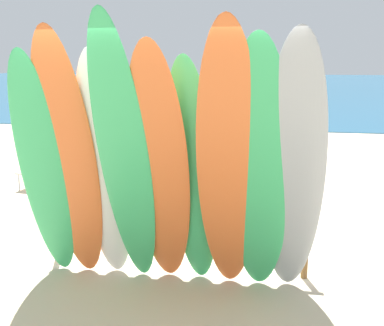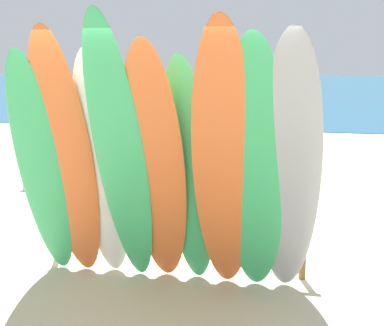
# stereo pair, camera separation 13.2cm
# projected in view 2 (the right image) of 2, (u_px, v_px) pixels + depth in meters

# --- Properties ---
(ground) EXTENTS (60.00, 60.00, 0.00)m
(ground) POSITION_uv_depth(u_px,v_px,m) (259.00, 115.00, 18.92)
(ground) COLOR beige
(ocean_water) EXTENTS (60.00, 40.00, 0.02)m
(ocean_water) POSITION_uv_depth(u_px,v_px,m) (275.00, 87.00, 34.36)
(ocean_water) COLOR #235B7F
(ocean_water) RESTS_ON ground
(surfboard_rack) EXTENTS (2.87, 0.07, 0.76)m
(surfboard_rack) POSITION_uv_depth(u_px,v_px,m) (173.00, 217.00, 5.39)
(surfboard_rack) COLOR brown
(surfboard_rack) RESTS_ON ground
(surfboard_green_0) EXTENTS (0.51, 0.82, 2.37)m
(surfboard_green_0) POSITION_uv_depth(u_px,v_px,m) (42.00, 170.00, 4.93)
(surfboard_green_0) COLOR #38B266
(surfboard_green_0) RESTS_ON ground
(surfboard_orange_1) EXTENTS (0.56, 0.84, 2.57)m
(surfboard_orange_1) POSITION_uv_depth(u_px,v_px,m) (67.00, 162.00, 4.84)
(surfboard_orange_1) COLOR orange
(surfboard_orange_1) RESTS_ON ground
(surfboard_white_2) EXTENTS (0.55, 0.80, 2.38)m
(surfboard_white_2) POSITION_uv_depth(u_px,v_px,m) (102.00, 171.00, 4.88)
(surfboard_white_2) COLOR white
(surfboard_white_2) RESTS_ON ground
(surfboard_green_3) EXTENTS (0.52, 1.07, 2.68)m
(surfboard_green_3) POSITION_uv_depth(u_px,v_px,m) (121.00, 160.00, 4.61)
(surfboard_green_3) COLOR #38B266
(surfboard_green_3) RESTS_ON ground
(surfboard_orange_4) EXTENTS (0.58, 1.01, 2.45)m
(surfboard_orange_4) POSITION_uv_depth(u_px,v_px,m) (156.00, 173.00, 4.65)
(surfboard_orange_4) COLOR orange
(surfboard_orange_4) RESTS_ON ground
(surfboard_green_5) EXTENTS (0.53, 0.80, 2.32)m
(surfboard_green_5) POSITION_uv_depth(u_px,v_px,m) (189.00, 178.00, 4.72)
(surfboard_green_5) COLOR #38B266
(surfboard_green_5) RESTS_ON ground
(surfboard_orange_6) EXTENTS (0.60, 1.09, 2.62)m
(surfboard_orange_6) POSITION_uv_depth(u_px,v_px,m) (224.00, 168.00, 4.44)
(surfboard_orange_6) COLOR orange
(surfboard_orange_6) RESTS_ON ground
(surfboard_green_7) EXTENTS (0.60, 1.01, 2.49)m
(surfboard_green_7) POSITION_uv_depth(u_px,v_px,m) (255.00, 176.00, 4.43)
(surfboard_green_7) COLOR #38B266
(surfboard_green_7) RESTS_ON ground
(surfboard_grey_8) EXTENTS (0.55, 1.07, 2.53)m
(surfboard_grey_8) POSITION_uv_depth(u_px,v_px,m) (289.00, 175.00, 4.37)
(surfboard_grey_8) COLOR #999EA3
(surfboard_grey_8) RESTS_ON ground
(beachgoer_midbeach) EXTENTS (0.58, 0.43, 1.75)m
(beachgoer_midbeach) POSITION_uv_depth(u_px,v_px,m) (279.00, 119.00, 10.14)
(beachgoer_midbeach) COLOR brown
(beachgoer_midbeach) RESTS_ON ground
(beachgoer_photographing) EXTENTS (0.66, 0.28, 1.73)m
(beachgoer_photographing) POSITION_uv_depth(u_px,v_px,m) (175.00, 118.00, 10.27)
(beachgoer_photographing) COLOR tan
(beachgoer_photographing) RESTS_ON ground
(beach_chair_red) EXTENTS (0.60, 0.76, 0.82)m
(beach_chair_red) POSITION_uv_depth(u_px,v_px,m) (45.00, 162.00, 8.85)
(beach_chair_red) COLOR #B7B7BC
(beach_chair_red) RESTS_ON ground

